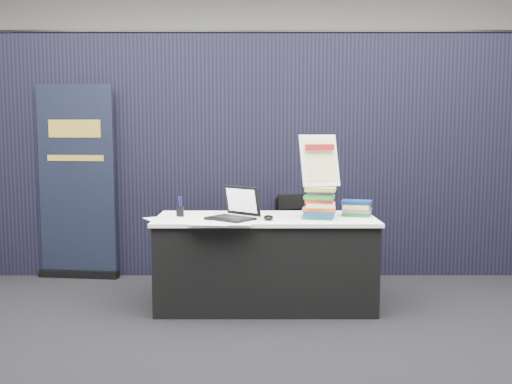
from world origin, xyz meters
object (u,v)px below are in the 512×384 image
(pullup_banner, at_px, (77,193))
(stacking_chair, at_px, (295,233))
(book_stack_short, at_px, (355,208))
(book_stack_tall, at_px, (319,203))
(laptop, at_px, (230,211))
(display_table, at_px, (265,261))
(info_sign, at_px, (319,161))

(pullup_banner, xyz_separation_m, stacking_chair, (2.15, -0.10, -0.38))
(book_stack_short, bearing_deg, book_stack_tall, -156.86)
(laptop, relative_size, stacking_chair, 0.55)
(display_table, distance_m, stacking_chair, 0.90)
(pullup_banner, bearing_deg, laptop, -27.69)
(info_sign, relative_size, pullup_banner, 0.23)
(book_stack_tall, xyz_separation_m, info_sign, (0.00, 0.03, 0.34))
(info_sign, xyz_separation_m, stacking_chair, (-0.13, 0.89, -0.75))
(laptop, xyz_separation_m, book_stack_short, (1.03, 0.17, 0.00))
(display_table, bearing_deg, book_stack_short, 4.11)
(book_stack_tall, bearing_deg, stacking_chair, 97.80)
(laptop, xyz_separation_m, pullup_banner, (-1.56, 1.06, 0.03))
(info_sign, height_order, stacking_chair, info_sign)
(book_stack_short, height_order, stacking_chair, book_stack_short)
(book_stack_short, height_order, pullup_banner, pullup_banner)
(display_table, distance_m, pullup_banner, 2.13)
(pullup_banner, height_order, stacking_chair, pullup_banner)
(laptop, relative_size, book_stack_short, 1.67)
(laptop, xyz_separation_m, info_sign, (0.72, 0.07, 0.40))
(book_stack_tall, bearing_deg, book_stack_short, 23.14)
(pullup_banner, bearing_deg, info_sign, -17.08)
(book_stack_short, relative_size, stacking_chair, 0.33)
(info_sign, bearing_deg, display_table, 155.94)
(display_table, relative_size, stacking_chair, 2.17)
(laptop, bearing_deg, book_stack_tall, 41.16)
(laptop, relative_size, pullup_banner, 0.24)
(book_stack_tall, bearing_deg, laptop, -177.21)
(book_stack_short, bearing_deg, info_sign, -161.70)
(laptop, relative_size, info_sign, 1.05)
(display_table, bearing_deg, pullup_banner, 152.82)
(pullup_banner, relative_size, stacking_chair, 2.30)
(book_stack_tall, height_order, book_stack_short, book_stack_tall)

